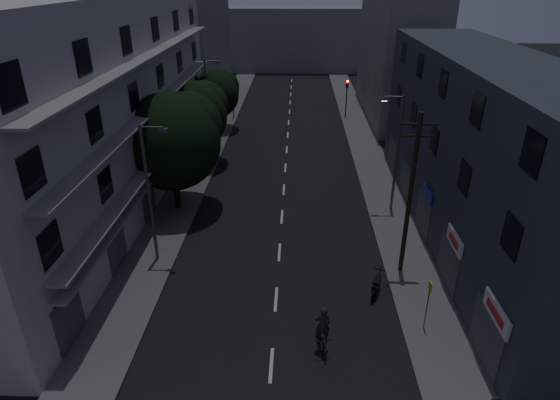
# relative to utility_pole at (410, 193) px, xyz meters

# --- Properties ---
(ground) EXTENTS (160.00, 160.00, 0.00)m
(ground) POSITION_rel_utility_pole_xyz_m (-6.85, 15.77, -4.87)
(ground) COLOR black
(ground) RESTS_ON ground
(sidewalk_left) EXTENTS (3.00, 90.00, 0.15)m
(sidewalk_left) POSITION_rel_utility_pole_xyz_m (-14.35, 15.77, -4.79)
(sidewalk_left) COLOR #565659
(sidewalk_left) RESTS_ON ground
(sidewalk_right) EXTENTS (3.00, 90.00, 0.15)m
(sidewalk_right) POSITION_rel_utility_pole_xyz_m (0.65, 15.77, -4.79)
(sidewalk_right) COLOR #565659
(sidewalk_right) RESTS_ON ground
(lane_markings) EXTENTS (0.15, 60.50, 0.01)m
(lane_markings) POSITION_rel_utility_pole_xyz_m (-6.85, 22.02, -4.86)
(lane_markings) COLOR beige
(lane_markings) RESTS_ON ground
(building_left) EXTENTS (7.00, 36.00, 14.00)m
(building_left) POSITION_rel_utility_pole_xyz_m (-18.83, 8.77, 2.13)
(building_left) COLOR #B3B3AE
(building_left) RESTS_ON ground
(building_right) EXTENTS (6.19, 28.00, 11.00)m
(building_right) POSITION_rel_utility_pole_xyz_m (5.14, 4.77, 0.63)
(building_right) COLOR #2D323D
(building_right) RESTS_ON ground
(building_far_left) EXTENTS (6.00, 20.00, 16.00)m
(building_far_left) POSITION_rel_utility_pole_xyz_m (-18.85, 38.77, 3.13)
(building_far_left) COLOR slate
(building_far_left) RESTS_ON ground
(building_far_right) EXTENTS (6.00, 20.00, 13.00)m
(building_far_right) POSITION_rel_utility_pole_xyz_m (5.15, 32.77, 1.63)
(building_far_right) COLOR slate
(building_far_right) RESTS_ON ground
(building_far_end) EXTENTS (24.00, 8.00, 10.00)m
(building_far_end) POSITION_rel_utility_pole_xyz_m (-6.85, 60.77, 0.13)
(building_far_end) COLOR slate
(building_far_end) RESTS_ON ground
(tree_near) EXTENTS (6.60, 6.60, 8.14)m
(tree_near) POSITION_rel_utility_pole_xyz_m (-14.19, 7.36, 0.38)
(tree_near) COLOR black
(tree_near) RESTS_ON sidewalk_left
(tree_mid) EXTENTS (5.78, 5.78, 7.11)m
(tree_mid) POSITION_rel_utility_pole_xyz_m (-14.59, 15.89, -0.27)
(tree_mid) COLOR black
(tree_mid) RESTS_ON sidewalk_left
(tree_far) EXTENTS (4.96, 4.96, 6.13)m
(tree_far) POSITION_rel_utility_pole_xyz_m (-14.40, 25.80, -0.88)
(tree_far) COLOR black
(tree_far) RESTS_ON sidewalk_left
(traffic_signal_far_right) EXTENTS (0.28, 0.37, 4.10)m
(traffic_signal_far_right) POSITION_rel_utility_pole_xyz_m (-0.32, 31.26, -1.77)
(traffic_signal_far_right) COLOR black
(traffic_signal_far_right) RESTS_ON sidewalk_right
(traffic_signal_far_left) EXTENTS (0.28, 0.37, 4.10)m
(traffic_signal_far_left) POSITION_rel_utility_pole_xyz_m (-13.20, 30.20, -1.77)
(traffic_signal_far_left) COLOR black
(traffic_signal_far_left) RESTS_ON sidewalk_left
(street_lamp_left_near) EXTENTS (1.51, 0.25, 8.00)m
(street_lamp_left_near) POSITION_rel_utility_pole_xyz_m (-13.80, 0.64, -0.27)
(street_lamp_left_near) COLOR #515358
(street_lamp_left_near) RESTS_ON sidewalk_left
(street_lamp_right) EXTENTS (1.51, 0.25, 8.00)m
(street_lamp_right) POSITION_rel_utility_pole_xyz_m (0.69, 7.61, -0.27)
(street_lamp_right) COLOR #585B60
(street_lamp_right) RESTS_ON sidewalk_right
(street_lamp_left_far) EXTENTS (1.51, 0.25, 8.00)m
(street_lamp_left_far) POSITION_rel_utility_pole_xyz_m (-14.15, 20.49, -0.27)
(street_lamp_left_far) COLOR #575A5E
(street_lamp_left_far) RESTS_ON sidewalk_left
(utility_pole) EXTENTS (1.80, 0.24, 9.00)m
(utility_pole) POSITION_rel_utility_pole_xyz_m (0.00, 0.00, 0.00)
(utility_pole) COLOR black
(utility_pole) RESTS_ON sidewalk_right
(bus_stop_sign) EXTENTS (0.06, 0.35, 2.52)m
(bus_stop_sign) POSITION_rel_utility_pole_xyz_m (0.19, -4.71, -2.98)
(bus_stop_sign) COLOR #595B60
(bus_stop_sign) RESTS_ON sidewalk_right
(motorcycle) EXTENTS (0.93, 1.91, 1.28)m
(motorcycle) POSITION_rel_utility_pole_xyz_m (-1.67, -2.11, -4.36)
(motorcycle) COLOR black
(motorcycle) RESTS_ON ground
(cyclist) EXTENTS (0.99, 1.94, 2.35)m
(cyclist) POSITION_rel_utility_pole_xyz_m (-4.67, -6.20, -4.08)
(cyclist) COLOR black
(cyclist) RESTS_ON ground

